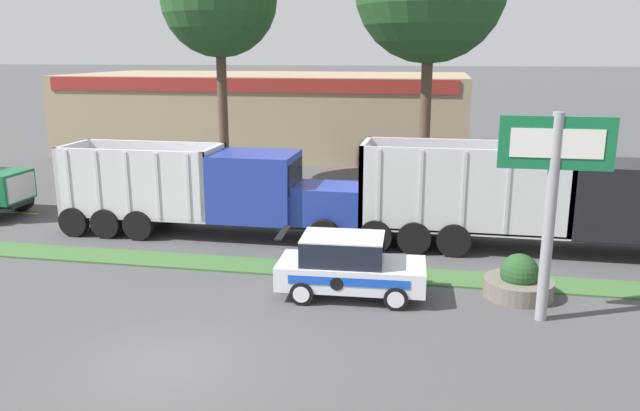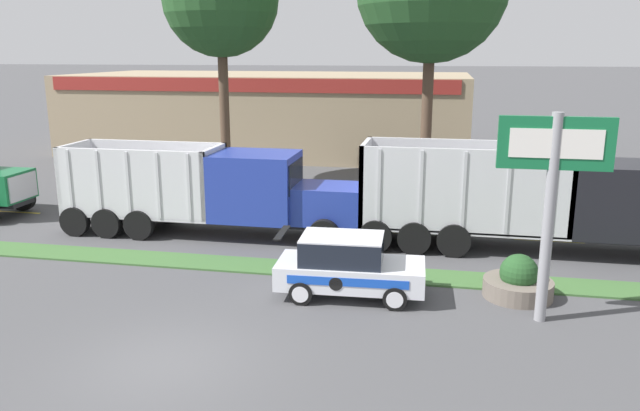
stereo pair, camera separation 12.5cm
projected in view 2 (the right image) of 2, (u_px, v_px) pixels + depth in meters
The scene contains 13 objects.
ground_plane at pixel (164, 364), 13.57m from camera, with size 600.00×600.00×0.00m, color #474749.
grass_verge at pixel (252, 265), 19.72m from camera, with size 120.00×1.36×0.06m, color #3D6633.
centre_line_2 at pixel (15, 212), 26.42m from camera, with size 2.40×0.14×0.01m, color yellow.
centre_line_3 at pixel (132, 218), 25.41m from camera, with size 2.40×0.14×0.01m, color yellow.
centre_line_4 at pixel (260, 225), 24.40m from camera, with size 2.40×0.14×0.01m, color yellow.
centre_line_5 at pixel (398, 233), 23.39m from camera, with size 2.40×0.14×0.01m, color yellow.
centre_line_6 at pixel (549, 241), 22.38m from camera, with size 2.40×0.14×0.01m, color yellow.
dump_truck_lead at pixel (577, 205), 20.68m from camera, with size 12.47×2.72×3.59m.
dump_truck_far_right at pixel (234, 193), 22.69m from camera, with size 11.23×2.68×3.26m.
rally_car at pixel (348, 266), 17.17m from camera, with size 4.11×2.01×1.76m.
store_sign_post at pixel (552, 176), 14.89m from camera, with size 2.66×0.28×5.24m.
stone_planter at pixel (518, 282), 17.19m from camera, with size 1.90×1.90×1.22m.
store_building_backdrop at pixel (273, 112), 42.82m from camera, with size 26.22×12.10×5.15m.
Camera 2 is at (5.71, -11.46, 6.60)m, focal length 35.00 mm.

